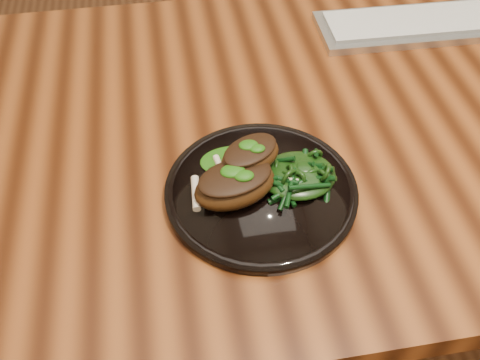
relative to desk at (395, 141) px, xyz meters
name	(u,v)px	position (x,y,z in m)	size (l,w,h in m)	color
desk	(395,141)	(0.00, 0.00, 0.00)	(1.60, 0.80, 0.75)	#361506
plate	(261,191)	(-0.27, -0.15, 0.09)	(0.27, 0.27, 0.02)	black
lamb_chop_front	(234,184)	(-0.31, -0.16, 0.12)	(0.13, 0.10, 0.05)	#3F220C
lamb_chop_back	(250,156)	(-0.28, -0.13, 0.14)	(0.11, 0.10, 0.04)	#3F220C
herb_smear	(231,160)	(-0.31, -0.10, 0.10)	(0.09, 0.06, 0.01)	#114507
greens_heap	(298,172)	(-0.22, -0.15, 0.12)	(0.10, 0.10, 0.04)	black
keyboard	(432,23)	(0.13, 0.21, 0.09)	(0.44, 0.14, 0.02)	#B5B7B9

